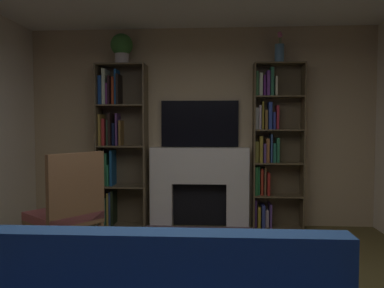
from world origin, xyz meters
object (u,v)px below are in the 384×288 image
vase_with_flowers (279,52)px  fireplace (199,185)px  tv (200,124)px  bookshelf_right (271,146)px  potted_plant (122,47)px  bookshelf_left (117,143)px  armchair (68,208)px

vase_with_flowers → fireplace: bearing=178.2°
tv → bookshelf_right: size_ratio=0.48×
potted_plant → vase_with_flowers: size_ratio=1.01×
tv → potted_plant: bearing=-173.5°
tv → bookshelf_left: bearing=-175.4°
armchair → vase_with_flowers: bearing=32.2°
bookshelf_left → vase_with_flowers: size_ratio=5.35×
bookshelf_right → vase_with_flowers: size_ratio=5.35×
bookshelf_right → potted_plant: 2.44m
bookshelf_left → fireplace: bearing=0.3°
bookshelf_left → potted_plant: potted_plant is taller
potted_plant → fireplace: bearing=1.8°
fireplace → potted_plant: bearing=-178.2°
bookshelf_left → potted_plant: size_ratio=5.31×
bookshelf_right → bookshelf_left: bearing=-179.4°
bookshelf_left → armchair: bearing=-93.8°
fireplace → potted_plant: 2.16m
fireplace → potted_plant: (-1.06, -0.03, 1.88)m
tv → vase_with_flowers: bearing=-6.5°
potted_plant → vase_with_flowers: (2.12, -0.00, -0.09)m
tv → bookshelf_right: bookshelf_right is taller
armchair → fireplace: bearing=50.0°
bookshelf_left → armchair: (-0.10, -1.48, -0.58)m
bookshelf_left → vase_with_flowers: 2.53m
bookshelf_left → vase_with_flowers: vase_with_flowers is taller
fireplace → bookshelf_left: (-1.15, -0.01, 0.57)m
vase_with_flowers → bookshelf_right: bearing=149.3°
tv → armchair: size_ratio=0.94×
bookshelf_left → bookshelf_right: 2.13m
bookshelf_left → tv: bearing=4.6°
fireplace → potted_plant: potted_plant is taller
fireplace → tv: tv is taller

